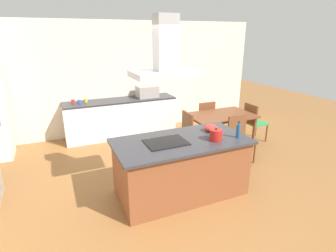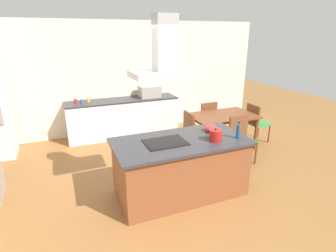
{
  "view_description": "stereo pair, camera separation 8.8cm",
  "coord_description": "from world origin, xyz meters",
  "px_view_note": "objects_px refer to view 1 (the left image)",
  "views": [
    {
      "loc": [
        -1.66,
        -3.28,
        2.39
      ],
      "look_at": [
        -0.04,
        0.4,
        1.0
      ],
      "focal_mm": 28.52,
      "sensor_mm": 36.0,
      "label": 1
    },
    {
      "loc": [
        -1.58,
        -3.31,
        2.39
      ],
      "look_at": [
        -0.04,
        0.4,
        1.0
      ],
      "focal_mm": 28.52,
      "sensor_mm": 36.0,
      "label": 2
    }
  ],
  "objects_px": {
    "coffee_mug_blue": "(79,102)",
    "coffee_mug_yellow": "(86,100)",
    "tea_kettle": "(216,135)",
    "countertop_microwave": "(147,92)",
    "range_hood": "(166,57)",
    "chair_facing_island": "(240,135)",
    "mixing_bowl": "(211,128)",
    "dining_table": "(221,118)",
    "cooktop": "(166,142)",
    "coffee_mug_red": "(73,102)",
    "chair_facing_back_wall": "(204,117)",
    "olive_oil_bottle": "(238,131)",
    "chair_at_right_end": "(254,120)",
    "chair_at_left_end": "(183,131)"
  },
  "relations": [
    {
      "from": "chair_at_left_end",
      "to": "coffee_mug_red",
      "type": "bearing_deg",
      "value": 139.39
    },
    {
      "from": "coffee_mug_blue",
      "to": "coffee_mug_yellow",
      "type": "xyz_separation_m",
      "value": [
        0.15,
        0.09,
        0.0
      ]
    },
    {
      "from": "coffee_mug_yellow",
      "to": "tea_kettle",
      "type": "bearing_deg",
      "value": -65.35
    },
    {
      "from": "coffee_mug_red",
      "to": "coffee_mug_yellow",
      "type": "relative_size",
      "value": 1.0
    },
    {
      "from": "countertop_microwave",
      "to": "coffee_mug_blue",
      "type": "xyz_separation_m",
      "value": [
        -1.62,
        -0.03,
        -0.09
      ]
    },
    {
      "from": "chair_at_left_end",
      "to": "coffee_mug_yellow",
      "type": "bearing_deg",
      "value": 135.21
    },
    {
      "from": "olive_oil_bottle",
      "to": "cooktop",
      "type": "bearing_deg",
      "value": 166.76
    },
    {
      "from": "countertop_microwave",
      "to": "range_hood",
      "type": "height_order",
      "value": "range_hood"
    },
    {
      "from": "coffee_mug_blue",
      "to": "olive_oil_bottle",
      "type": "bearing_deg",
      "value": -57.71
    },
    {
      "from": "coffee_mug_blue",
      "to": "chair_at_right_end",
      "type": "relative_size",
      "value": 0.1
    },
    {
      "from": "countertop_microwave",
      "to": "coffee_mug_blue",
      "type": "height_order",
      "value": "countertop_microwave"
    },
    {
      "from": "coffee_mug_red",
      "to": "coffee_mug_yellow",
      "type": "distance_m",
      "value": 0.27
    },
    {
      "from": "tea_kettle",
      "to": "olive_oil_bottle",
      "type": "xyz_separation_m",
      "value": [
        0.37,
        -0.04,
        0.02
      ]
    },
    {
      "from": "dining_table",
      "to": "chair_facing_back_wall",
      "type": "relative_size",
      "value": 1.57
    },
    {
      "from": "chair_facing_island",
      "to": "cooktop",
      "type": "bearing_deg",
      "value": -161.35
    },
    {
      "from": "cooktop",
      "to": "dining_table",
      "type": "bearing_deg",
      "value": 34.96
    },
    {
      "from": "coffee_mug_red",
      "to": "chair_facing_back_wall",
      "type": "xyz_separation_m",
      "value": [
        2.85,
        -1.0,
        -0.44
      ]
    },
    {
      "from": "coffee_mug_red",
      "to": "mixing_bowl",
      "type": "bearing_deg",
      "value": -56.37
    },
    {
      "from": "tea_kettle",
      "to": "dining_table",
      "type": "height_order",
      "value": "tea_kettle"
    },
    {
      "from": "countertop_microwave",
      "to": "mixing_bowl",
      "type": "bearing_deg",
      "value": -87.63
    },
    {
      "from": "coffee_mug_yellow",
      "to": "range_hood",
      "type": "height_order",
      "value": "range_hood"
    },
    {
      "from": "countertop_microwave",
      "to": "chair_facing_island",
      "type": "relative_size",
      "value": 0.56
    },
    {
      "from": "tea_kettle",
      "to": "range_hood",
      "type": "bearing_deg",
      "value": 163.2
    },
    {
      "from": "cooktop",
      "to": "countertop_microwave",
      "type": "distance_m",
      "value": 2.98
    },
    {
      "from": "cooktop",
      "to": "tea_kettle",
      "type": "xyz_separation_m",
      "value": [
        0.71,
        -0.21,
        0.08
      ]
    },
    {
      "from": "tea_kettle",
      "to": "olive_oil_bottle",
      "type": "height_order",
      "value": "olive_oil_bottle"
    },
    {
      "from": "dining_table",
      "to": "range_hood",
      "type": "distance_m",
      "value": 2.66
    },
    {
      "from": "tea_kettle",
      "to": "chair_facing_island",
      "type": "distance_m",
      "value": 1.49
    },
    {
      "from": "tea_kettle",
      "to": "chair_at_left_end",
      "type": "bearing_deg",
      "value": 81.74
    },
    {
      "from": "tea_kettle",
      "to": "coffee_mug_yellow",
      "type": "bearing_deg",
      "value": 114.65
    },
    {
      "from": "chair_at_left_end",
      "to": "chair_facing_back_wall",
      "type": "relative_size",
      "value": 1.0
    },
    {
      "from": "tea_kettle",
      "to": "coffee_mug_red",
      "type": "bearing_deg",
      "value": 118.55
    },
    {
      "from": "chair_facing_island",
      "to": "coffee_mug_yellow",
      "type": "bearing_deg",
      "value": 138.07
    },
    {
      "from": "chair_at_left_end",
      "to": "chair_facing_back_wall",
      "type": "distance_m",
      "value": 1.13
    },
    {
      "from": "countertop_microwave",
      "to": "chair_facing_back_wall",
      "type": "xyz_separation_m",
      "value": [
        1.1,
        -0.93,
        -0.53
      ]
    },
    {
      "from": "chair_facing_island",
      "to": "range_hood",
      "type": "relative_size",
      "value": 0.99
    },
    {
      "from": "countertop_microwave",
      "to": "chair_facing_back_wall",
      "type": "height_order",
      "value": "countertop_microwave"
    },
    {
      "from": "coffee_mug_red",
      "to": "coffee_mug_blue",
      "type": "xyz_separation_m",
      "value": [
        0.13,
        -0.1,
        0.0
      ]
    },
    {
      "from": "mixing_bowl",
      "to": "range_hood",
      "type": "bearing_deg",
      "value": -169.98
    },
    {
      "from": "tea_kettle",
      "to": "countertop_microwave",
      "type": "xyz_separation_m",
      "value": [
        0.03,
        3.09,
        0.05
      ]
    },
    {
      "from": "coffee_mug_red",
      "to": "chair_at_right_end",
      "type": "bearing_deg",
      "value": -23.78
    },
    {
      "from": "countertop_microwave",
      "to": "coffee_mug_yellow",
      "type": "height_order",
      "value": "countertop_microwave"
    },
    {
      "from": "dining_table",
      "to": "chair_at_right_end",
      "type": "height_order",
      "value": "chair_at_right_end"
    },
    {
      "from": "cooktop",
      "to": "chair_at_left_end",
      "type": "distance_m",
      "value": 1.63
    },
    {
      "from": "mixing_bowl",
      "to": "chair_facing_island",
      "type": "relative_size",
      "value": 0.23
    },
    {
      "from": "chair_at_right_end",
      "to": "chair_at_left_end",
      "type": "bearing_deg",
      "value": 180.0
    },
    {
      "from": "mixing_bowl",
      "to": "tea_kettle",
      "type": "bearing_deg",
      "value": -111.26
    },
    {
      "from": "mixing_bowl",
      "to": "chair_facing_island",
      "type": "bearing_deg",
      "value": 25.41
    },
    {
      "from": "range_hood",
      "to": "cooktop",
      "type": "bearing_deg",
      "value": 0.0
    },
    {
      "from": "chair_at_right_end",
      "to": "cooktop",
      "type": "bearing_deg",
      "value": -154.97
    }
  ]
}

